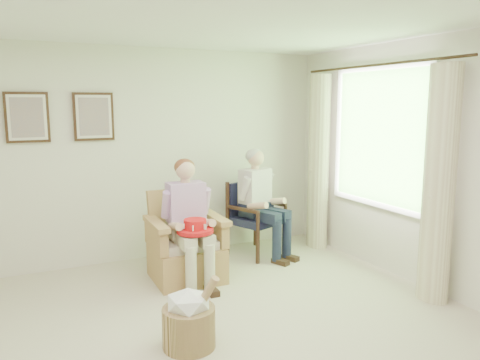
{
  "coord_description": "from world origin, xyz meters",
  "views": [
    {
      "loc": [
        -1.33,
        -2.9,
        1.93
      ],
      "look_at": [
        1.03,
        1.91,
        1.05
      ],
      "focal_mm": 35.0,
      "sensor_mm": 36.0,
      "label": 1
    }
  ],
  "objects": [
    {
      "name": "person_dark",
      "position": [
        1.44,
        2.18,
        0.78
      ],
      "size": [
        0.4,
        0.63,
        1.34
      ],
      "rotation": [
        0.0,
        0.0,
        0.37
      ],
      "color": "#181F36",
      "rests_on": "ground"
    },
    {
      "name": "person_wicker",
      "position": [
        0.32,
        1.71,
        0.76
      ],
      "size": [
        0.4,
        0.62,
        1.32
      ],
      "rotation": [
        0.0,
        0.0,
        -0.02
      ],
      "color": "beige",
      "rests_on": "ground"
    },
    {
      "name": "window",
      "position": [
        2.46,
        1.2,
        1.58
      ],
      "size": [
        0.13,
        2.5,
        1.63
      ],
      "color": "#2D6B23",
      "rests_on": "right_wall"
    },
    {
      "name": "curtain_right",
      "position": [
        2.33,
        2.18,
        1.15
      ],
      "size": [
        0.34,
        0.34,
        2.3
      ],
      "primitive_type": "cylinder",
      "color": "beige",
      "rests_on": "ground"
    },
    {
      "name": "back_wall",
      "position": [
        0.0,
        2.75,
        1.3
      ],
      "size": [
        5.0,
        0.04,
        2.6
      ],
      "primitive_type": "cube",
      "color": "silver",
      "rests_on": "ground"
    },
    {
      "name": "hatbox",
      "position": [
        -0.16,
        0.41,
        0.24
      ],
      "size": [
        0.51,
        0.51,
        0.62
      ],
      "color": "tan",
      "rests_on": "ground"
    },
    {
      "name": "wicker_armchair",
      "position": [
        0.32,
        1.84,
        0.31
      ],
      "size": [
        0.76,
        0.76,
        0.97
      ],
      "rotation": [
        0.0,
        0.0,
        -0.02
      ],
      "color": "#AB8551",
      "rests_on": "ground"
    },
    {
      "name": "framed_print_left",
      "position": [
        -1.15,
        2.71,
        1.78
      ],
      "size": [
        0.45,
        0.05,
        0.55
      ],
      "color": "#382114",
      "rests_on": "back_wall"
    },
    {
      "name": "curtain_left",
      "position": [
        2.33,
        0.22,
        1.15
      ],
      "size": [
        0.34,
        0.34,
        2.3
      ],
      "primitive_type": "cylinder",
      "color": "beige",
      "rests_on": "ground"
    },
    {
      "name": "wood_armchair",
      "position": [
        1.44,
        2.33,
        0.5
      ],
      "size": [
        0.6,
        0.56,
        0.92
      ],
      "rotation": [
        0.0,
        0.0,
        0.37
      ],
      "color": "black",
      "rests_on": "ground"
    },
    {
      "name": "red_hat",
      "position": [
        0.32,
        1.51,
        0.66
      ],
      "size": [
        0.38,
        0.38,
        0.14
      ],
      "color": "red",
      "rests_on": "person_wicker"
    },
    {
      "name": "framed_print_right",
      "position": [
        -0.45,
        2.71,
        1.78
      ],
      "size": [
        0.45,
        0.05,
        0.55
      ],
      "color": "#382114",
      "rests_on": "back_wall"
    },
    {
      "name": "right_wall",
      "position": [
        2.5,
        0.0,
        1.3
      ],
      "size": [
        0.04,
        5.5,
        2.6
      ],
      "primitive_type": "cube",
      "color": "silver",
      "rests_on": "ground"
    }
  ]
}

